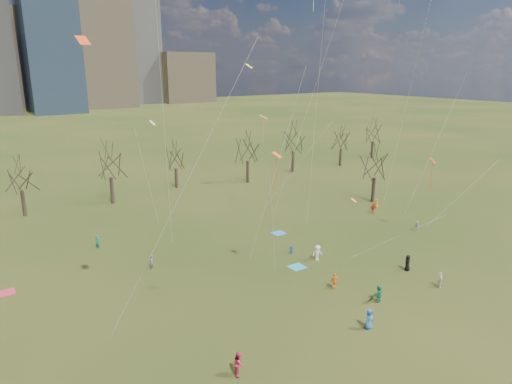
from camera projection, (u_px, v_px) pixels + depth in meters
ground at (331, 295)px, 41.46m from camera, size 500.00×500.00×0.00m
bare_tree_row at (161, 162)px, 69.26m from camera, size 113.04×29.80×9.50m
blanket_teal at (297, 267)px, 47.20m from camera, size 1.60×1.50×0.03m
blanket_navy at (279, 233)px, 56.79m from camera, size 1.60×1.50×0.03m
blanket_crimson at (6, 293)px, 41.78m from camera, size 1.60×1.50×0.03m
person_0 at (369, 319)px, 35.88m from camera, size 0.92×0.69×1.69m
person_1 at (440, 280)px, 42.74m from camera, size 0.63×0.64×1.48m
person_2 at (239, 364)px, 30.47m from camera, size 1.03×1.07×1.74m
person_3 at (417, 225)px, 57.82m from camera, size 0.48×0.78×1.18m
person_4 at (335, 281)px, 42.39m from camera, size 0.98×0.54×1.59m
person_5 at (379, 293)px, 40.02m from camera, size 1.59×0.87×1.63m
person_6 at (408, 263)px, 46.23m from camera, size 0.92×0.97×1.67m
person_7 at (152, 262)px, 46.57m from camera, size 0.60×0.65×1.49m
person_8 at (291, 250)px, 50.14m from camera, size 0.63×0.65×1.06m
person_9 at (318, 253)px, 48.68m from camera, size 1.23×0.92×1.69m
person_10 at (373, 208)px, 64.32m from camera, size 0.91×0.42×1.52m
person_12 at (376, 204)px, 66.70m from camera, size 0.55×0.73×1.35m
person_13 at (98, 242)px, 51.80m from camera, size 0.64×0.73×1.68m
kites_airborne at (295, 127)px, 47.26m from camera, size 60.03×30.35×31.42m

